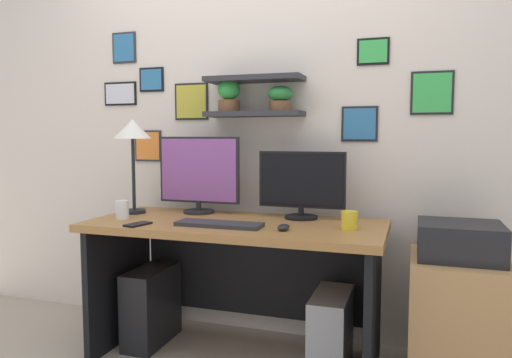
{
  "coord_description": "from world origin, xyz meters",
  "views": [
    {
      "loc": [
        0.89,
        -2.35,
        1.2
      ],
      "look_at": [
        0.1,
        0.05,
        0.98
      ],
      "focal_mm": 33.85,
      "sensor_mm": 36.0,
      "label": 1
    }
  ],
  "objects_px": {
    "keyboard": "(219,224)",
    "desk_lamp": "(133,135)",
    "pen_cup": "(122,210)",
    "drawer_cabinet": "(457,322)",
    "monitor_right": "(302,184)",
    "coffee_mug": "(349,220)",
    "computer_tower_right": "(331,332)",
    "cell_phone": "(138,224)",
    "computer_mouse": "(284,227)",
    "computer_tower_left": "(152,306)",
    "monitor_left": "(199,174)",
    "printer": "(460,241)",
    "desk": "(239,259)"
  },
  "relations": [
    {
      "from": "keyboard",
      "to": "desk_lamp",
      "type": "bearing_deg",
      "value": 160.53
    },
    {
      "from": "pen_cup",
      "to": "drawer_cabinet",
      "type": "relative_size",
      "value": 0.16
    },
    {
      "from": "monitor_right",
      "to": "drawer_cabinet",
      "type": "bearing_deg",
      "value": -9.29
    },
    {
      "from": "coffee_mug",
      "to": "monitor_right",
      "type": "bearing_deg",
      "value": 141.09
    },
    {
      "from": "drawer_cabinet",
      "to": "computer_tower_right",
      "type": "bearing_deg",
      "value": -174.94
    },
    {
      "from": "cell_phone",
      "to": "computer_tower_right",
      "type": "distance_m",
      "value": 1.13
    },
    {
      "from": "computer_mouse",
      "to": "computer_tower_left",
      "type": "distance_m",
      "value": 1.02
    },
    {
      "from": "pen_cup",
      "to": "monitor_left",
      "type": "bearing_deg",
      "value": 45.8
    },
    {
      "from": "cell_phone",
      "to": "pen_cup",
      "type": "height_order",
      "value": "pen_cup"
    },
    {
      "from": "computer_mouse",
      "to": "pen_cup",
      "type": "relative_size",
      "value": 0.9
    },
    {
      "from": "computer_mouse",
      "to": "printer",
      "type": "height_order",
      "value": "printer"
    },
    {
      "from": "monitor_left",
      "to": "computer_mouse",
      "type": "bearing_deg",
      "value": -30.33
    },
    {
      "from": "pen_cup",
      "to": "coffee_mug",
      "type": "bearing_deg",
      "value": 4.01
    },
    {
      "from": "monitor_right",
      "to": "monitor_left",
      "type": "bearing_deg",
      "value": 179.98
    },
    {
      "from": "coffee_mug",
      "to": "computer_tower_left",
      "type": "bearing_deg",
      "value": 176.82
    },
    {
      "from": "monitor_left",
      "to": "drawer_cabinet",
      "type": "relative_size",
      "value": 0.8
    },
    {
      "from": "monitor_right",
      "to": "desk_lamp",
      "type": "xyz_separation_m",
      "value": [
        -0.97,
        -0.13,
        0.27
      ]
    },
    {
      "from": "drawer_cabinet",
      "to": "printer",
      "type": "xyz_separation_m",
      "value": [
        0.0,
        0.0,
        0.4
      ]
    },
    {
      "from": "monitor_right",
      "to": "printer",
      "type": "distance_m",
      "value": 0.84
    },
    {
      "from": "monitor_right",
      "to": "pen_cup",
      "type": "xyz_separation_m",
      "value": [
        -0.93,
        -0.32,
        -0.14
      ]
    },
    {
      "from": "drawer_cabinet",
      "to": "printer",
      "type": "relative_size",
      "value": 1.64
    },
    {
      "from": "desk_lamp",
      "to": "coffee_mug",
      "type": "xyz_separation_m",
      "value": [
        1.26,
        -0.1,
        -0.41
      ]
    },
    {
      "from": "desk",
      "to": "computer_tower_right",
      "type": "relative_size",
      "value": 3.86
    },
    {
      "from": "monitor_left",
      "to": "computer_tower_left",
      "type": "bearing_deg",
      "value": -143.22
    },
    {
      "from": "drawer_cabinet",
      "to": "desk",
      "type": "bearing_deg",
      "value": -178.29
    },
    {
      "from": "monitor_left",
      "to": "pen_cup",
      "type": "relative_size",
      "value": 4.97
    },
    {
      "from": "computer_tower_right",
      "to": "desk_lamp",
      "type": "bearing_deg",
      "value": 177.45
    },
    {
      "from": "desk_lamp",
      "to": "drawer_cabinet",
      "type": "bearing_deg",
      "value": 0.01
    },
    {
      "from": "drawer_cabinet",
      "to": "computer_tower_right",
      "type": "distance_m",
      "value": 0.61
    },
    {
      "from": "monitor_left",
      "to": "cell_phone",
      "type": "bearing_deg",
      "value": -105.47
    },
    {
      "from": "desk",
      "to": "monitor_left",
      "type": "bearing_deg",
      "value": 151.99
    },
    {
      "from": "cell_phone",
      "to": "printer",
      "type": "xyz_separation_m",
      "value": [
        1.54,
        0.33,
        -0.05
      ]
    },
    {
      "from": "desk_lamp",
      "to": "computer_tower_left",
      "type": "height_order",
      "value": "desk_lamp"
    },
    {
      "from": "monitor_right",
      "to": "coffee_mug",
      "type": "height_order",
      "value": "monitor_right"
    },
    {
      "from": "keyboard",
      "to": "monitor_right",
      "type": "bearing_deg",
      "value": 46.12
    },
    {
      "from": "desk",
      "to": "printer",
      "type": "xyz_separation_m",
      "value": [
        1.11,
        0.03,
        0.17
      ]
    },
    {
      "from": "desk",
      "to": "desk_lamp",
      "type": "xyz_separation_m",
      "value": [
        -0.66,
        0.03,
        0.67
      ]
    },
    {
      "from": "monitor_right",
      "to": "pen_cup",
      "type": "relative_size",
      "value": 4.8
    },
    {
      "from": "drawer_cabinet",
      "to": "desk_lamp",
      "type": "bearing_deg",
      "value": -179.99
    },
    {
      "from": "monitor_left",
      "to": "desk_lamp",
      "type": "relative_size",
      "value": 0.9
    },
    {
      "from": "desk",
      "to": "pen_cup",
      "type": "relative_size",
      "value": 15.58
    },
    {
      "from": "monitor_right",
      "to": "computer_mouse",
      "type": "distance_m",
      "value": 0.4
    },
    {
      "from": "desk",
      "to": "drawer_cabinet",
      "type": "height_order",
      "value": "desk"
    },
    {
      "from": "computer_mouse",
      "to": "computer_tower_right",
      "type": "bearing_deg",
      "value": 39.86
    },
    {
      "from": "pen_cup",
      "to": "printer",
      "type": "relative_size",
      "value": 0.26
    },
    {
      "from": "monitor_right",
      "to": "computer_tower_right",
      "type": "distance_m",
      "value": 0.79
    },
    {
      "from": "desk",
      "to": "monitor_right",
      "type": "relative_size",
      "value": 3.24
    },
    {
      "from": "computer_mouse",
      "to": "computer_tower_right",
      "type": "distance_m",
      "value": 0.62
    },
    {
      "from": "monitor_left",
      "to": "coffee_mug",
      "type": "xyz_separation_m",
      "value": [
        0.91,
        -0.24,
        -0.19
      ]
    },
    {
      "from": "desk_lamp",
      "to": "computer_tower_left",
      "type": "distance_m",
      "value": 1.0
    }
  ]
}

